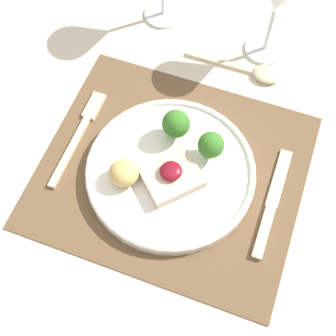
# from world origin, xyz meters

# --- Properties ---
(ground_plane) EXTENTS (8.00, 8.00, 0.00)m
(ground_plane) POSITION_xyz_m (0.00, 0.00, 0.00)
(ground_plane) COLOR brown
(dining_table) EXTENTS (1.21, 1.17, 0.78)m
(dining_table) POSITION_xyz_m (0.00, 0.00, 0.68)
(dining_table) COLOR beige
(dining_table) RESTS_ON ground_plane
(placemat) EXTENTS (0.43, 0.37, 0.00)m
(placemat) POSITION_xyz_m (0.00, 0.00, 0.78)
(placemat) COLOR brown
(placemat) RESTS_ON dining_table
(dinner_plate) EXTENTS (0.28, 0.28, 0.07)m
(dinner_plate) POSITION_xyz_m (-0.00, -0.01, 0.79)
(dinner_plate) COLOR white
(dinner_plate) RESTS_ON placemat
(fork) EXTENTS (0.02, 0.20, 0.01)m
(fork) POSITION_xyz_m (-0.17, 0.02, 0.78)
(fork) COLOR beige
(fork) RESTS_ON placemat
(knife) EXTENTS (0.02, 0.20, 0.01)m
(knife) POSITION_xyz_m (0.17, -0.01, 0.78)
(knife) COLOR beige
(knife) RESTS_ON placemat
(spoon) EXTENTS (0.18, 0.04, 0.02)m
(spoon) POSITION_xyz_m (0.08, 0.25, 0.78)
(spoon) COLOR beige
(spoon) RESTS_ON dining_table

